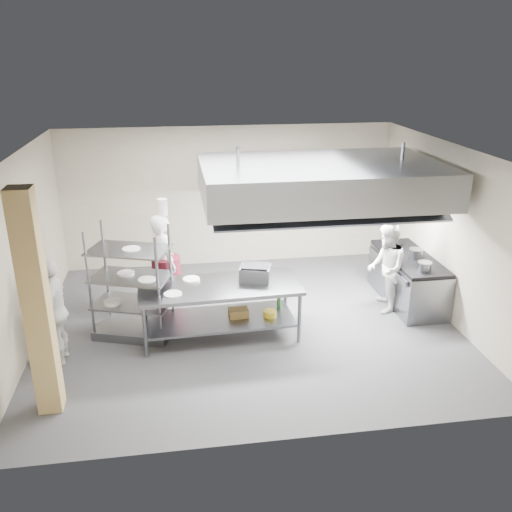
{
  "coord_description": "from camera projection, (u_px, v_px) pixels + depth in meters",
  "views": [
    {
      "loc": [
        -1.13,
        -8.26,
        4.47
      ],
      "look_at": [
        0.16,
        0.2,
        1.19
      ],
      "focal_mm": 38.0,
      "sensor_mm": 36.0,
      "label": 1
    }
  ],
  "objects": [
    {
      "name": "column",
      "position": [
        37.0,
        306.0,
        6.68
      ],
      "size": [
        0.3,
        0.3,
        3.0
      ],
      "primitive_type": "cube",
      "color": "tan",
      "rests_on": "floor"
    },
    {
      "name": "island_undershelf",
      "position": [
        220.0,
        319.0,
        8.93
      ],
      "size": [
        2.43,
        1.07,
        0.04
      ],
      "primitive_type": "cube",
      "rotation": [
        0.0,
        0.0,
        0.04
      ],
      "color": "slate",
      "rests_on": "island"
    },
    {
      "name": "hood_strip_a",
      "position": [
        268.0,
        201.0,
        9.06
      ],
      "size": [
        1.6,
        0.12,
        0.04
      ],
      "primitive_type": "cube",
      "color": "white",
      "rests_on": "exhaust_hood"
    },
    {
      "name": "wall_back",
      "position": [
        229.0,
        197.0,
        11.61
      ],
      "size": [
        7.0,
        0.0,
        7.0
      ],
      "primitive_type": "plane",
      "rotation": [
        1.57,
        0.0,
        0.0
      ],
      "color": "#9F947E",
      "rests_on": "ground"
    },
    {
      "name": "chef_plating",
      "position": [
        55.0,
        311.0,
        8.04
      ],
      "size": [
        0.46,
        0.99,
        1.65
      ],
      "primitive_type": "imported",
      "rotation": [
        0.0,
        0.0,
        -1.63
      ],
      "color": "white",
      "rests_on": "floor"
    },
    {
      "name": "wicker_basket",
      "position": [
        238.0,
        313.0,
        8.94
      ],
      "size": [
        0.33,
        0.24,
        0.14
      ],
      "primitive_type": "cube",
      "rotation": [
        0.0,
        0.0,
        0.06
      ],
      "color": "olive",
      "rests_on": "island_undershelf"
    },
    {
      "name": "exhaust_hood",
      "position": [
        321.0,
        181.0,
        9.08
      ],
      "size": [
        4.0,
        2.5,
        0.6
      ],
      "primitive_type": "cube",
      "color": "gray",
      "rests_on": "ceiling"
    },
    {
      "name": "cooking_range",
      "position": [
        407.0,
        280.0,
        10.13
      ],
      "size": [
        0.8,
        2.0,
        0.84
      ],
      "primitive_type": "cube",
      "color": "gray",
      "rests_on": "floor"
    },
    {
      "name": "wall_right",
      "position": [
        449.0,
        233.0,
        9.34
      ],
      "size": [
        0.0,
        6.0,
        6.0
      ],
      "primitive_type": "plane",
      "rotation": [
        1.57,
        0.0,
        -1.57
      ],
      "color": "#9F947E",
      "rests_on": "ground"
    },
    {
      "name": "floor",
      "position": [
        248.0,
        324.0,
        9.38
      ],
      "size": [
        7.0,
        7.0,
        0.0
      ],
      "primitive_type": "plane",
      "color": "#37373A",
      "rests_on": "ground"
    },
    {
      "name": "island",
      "position": [
        220.0,
        310.0,
        8.88
      ],
      "size": [
        2.64,
        1.19,
        0.91
      ],
      "primitive_type": null,
      "rotation": [
        0.0,
        0.0,
        0.04
      ],
      "color": "gray",
      "rests_on": "floor"
    },
    {
      "name": "chef_head",
      "position": [
        164.0,
        264.0,
        9.57
      ],
      "size": [
        0.7,
        0.79,
        1.82
      ],
      "primitive_type": "imported",
      "rotation": [
        0.0,
        0.0,
        2.07
      ],
      "color": "silver",
      "rests_on": "floor"
    },
    {
      "name": "ceiling",
      "position": [
        247.0,
        151.0,
        8.31
      ],
      "size": [
        7.0,
        7.0,
        0.0
      ],
      "primitive_type": "plane",
      "rotation": [
        3.14,
        0.0,
        0.0
      ],
      "color": "silver",
      "rests_on": "wall_back"
    },
    {
      "name": "island_worktop",
      "position": [
        220.0,
        287.0,
        8.73
      ],
      "size": [
        2.64,
        1.19,
        0.06
      ],
      "primitive_type": "cube",
      "rotation": [
        0.0,
        0.0,
        0.04
      ],
      "color": "gray",
      "rests_on": "island"
    },
    {
      "name": "wall_shelf",
      "position": [
        312.0,
        195.0,
        11.72
      ],
      "size": [
        1.5,
        0.28,
        0.04
      ],
      "primitive_type": "cube",
      "color": "gray",
      "rests_on": "wall_back"
    },
    {
      "name": "hood_strip_b",
      "position": [
        371.0,
        197.0,
        9.32
      ],
      "size": [
        1.6,
        0.12,
        0.04
      ],
      "primitive_type": "cube",
      "color": "white",
      "rests_on": "exhaust_hood"
    },
    {
      "name": "plate_stack",
      "position": [
        133.0,
        302.0,
        8.86
      ],
      "size": [
        0.28,
        0.28,
        0.05
      ],
      "primitive_type": "cylinder",
      "color": "white",
      "rests_on": "pass_rack"
    },
    {
      "name": "range_top",
      "position": [
        410.0,
        258.0,
        9.97
      ],
      "size": [
        0.78,
        1.96,
        0.06
      ],
      "primitive_type": "cube",
      "color": "black",
      "rests_on": "cooking_range"
    },
    {
      "name": "stockpot",
      "position": [
        416.0,
        254.0,
        9.84
      ],
      "size": [
        0.25,
        0.25,
        0.18
      ],
      "primitive_type": "cylinder",
      "color": "gray",
      "rests_on": "range_top"
    },
    {
      "name": "chef_line",
      "position": [
        386.0,
        268.0,
        9.65
      ],
      "size": [
        0.8,
        0.92,
        1.62
      ],
      "primitive_type": "imported",
      "rotation": [
        0.0,
        0.0,
        -1.84
      ],
      "color": "silver",
      "rests_on": "floor"
    },
    {
      "name": "wall_left",
      "position": [
        23.0,
        254.0,
        8.35
      ],
      "size": [
        0.0,
        6.0,
        6.0
      ],
      "primitive_type": "plane",
      "rotation": [
        1.57,
        0.0,
        1.57
      ],
      "color": "#9F947E",
      "rests_on": "ground"
    },
    {
      "name": "griddle",
      "position": [
        255.0,
        273.0,
        8.86
      ],
      "size": [
        0.57,
        0.49,
        0.24
      ],
      "primitive_type": "cube",
      "rotation": [
        0.0,
        0.0,
        -0.27
      ],
      "color": "slate",
      "rests_on": "island_worktop"
    },
    {
      "name": "pass_rack",
      "position": [
        131.0,
        283.0,
        8.74
      ],
      "size": [
        1.41,
        1.08,
        1.86
      ],
      "primitive_type": null,
      "rotation": [
        0.0,
        0.0,
        -0.32
      ],
      "color": "slate",
      "rests_on": "floor"
    }
  ]
}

